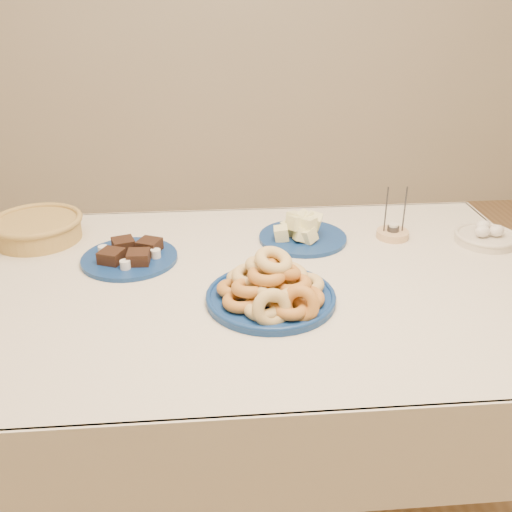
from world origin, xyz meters
The scene contains 8 objects.
ground centered at (0.00, 0.00, 0.00)m, with size 5.00×5.00×0.00m, color #966F47.
dining_table centered at (0.00, 0.00, 0.64)m, with size 1.71×1.11×0.75m.
donut_platter centered at (0.03, -0.12, 0.79)m, with size 0.36×0.36×0.16m.
melon_plate centered at (0.17, 0.26, 0.78)m, with size 0.31×0.31×0.10m.
brownie_plate centered at (-0.36, 0.16, 0.77)m, with size 0.29×0.29×0.05m.
wicker_basket centered at (-0.67, 0.34, 0.79)m, with size 0.29×0.29×0.08m.
candle_holder centered at (0.47, 0.25, 0.77)m, with size 0.11×0.11×0.17m.
egg_bowl centered at (0.76, 0.19, 0.77)m, with size 0.24×0.24×0.06m.
Camera 1 is at (-0.12, -1.40, 1.51)m, focal length 40.00 mm.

